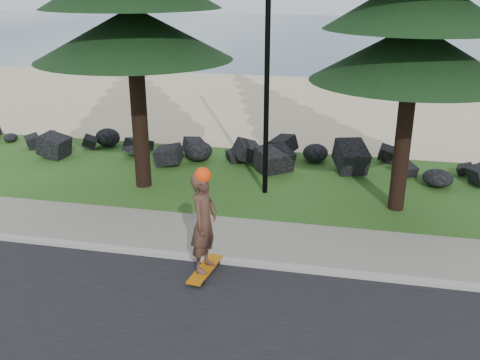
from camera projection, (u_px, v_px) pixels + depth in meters
The scene contains 8 objects.
ground at pixel (241, 244), 11.97m from camera, with size 160.00×160.00×0.00m, color #214A17.
kerb at pixel (232, 262), 11.13m from camera, with size 160.00×0.20×0.10m, color #ADA39C.
sidewalk at pixel (243, 239), 12.14m from camera, with size 160.00×2.00×0.08m, color gray.
beach_sand at pixel (305, 104), 25.23m from camera, with size 160.00×15.00×0.01m, color #CAB687.
ocean at pixel (337, 32), 58.62m from camera, with size 160.00×58.00×0.01m, color #3D6175.
seawall_boulders at pixel (277, 165), 17.09m from camera, with size 60.00×2.40×1.10m, color black, non-canonical shape.
lamp_post at pixel (268, 40), 13.43m from camera, with size 0.25×0.14×8.14m.
skateboarder at pixel (204, 223), 10.36m from camera, with size 0.58×1.24×2.26m.
Camera 1 is at (2.21, -10.45, 5.59)m, focal length 40.00 mm.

